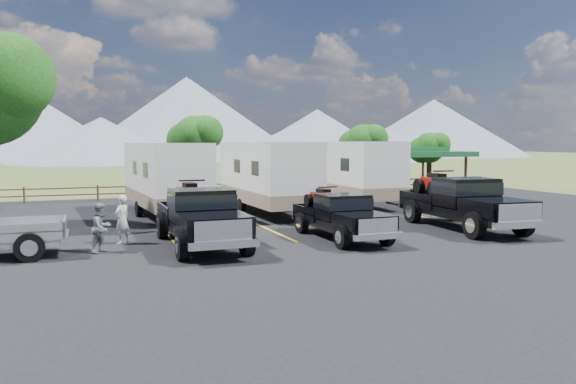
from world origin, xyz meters
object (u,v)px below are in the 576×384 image
object	(u,v)px
rig_center	(340,215)
person_a	(122,220)
rig_left	(200,215)
trailer_left	(165,178)
person_b	(102,228)
pavilion	(414,153)
trailer_right	(350,172)
trailer_center	(267,176)
rig_right	(462,201)

from	to	relation	value
rig_center	person_a	bearing A→B (deg)	167.54
rig_left	person_a	bearing A→B (deg)	152.57
trailer_left	person_b	world-z (taller)	trailer_left
person_b	pavilion	bearing A→B (deg)	-12.47
rig_left	trailer_right	bearing A→B (deg)	42.23
trailer_center	trailer_left	bearing A→B (deg)	170.25
trailer_center	person_b	distance (m)	11.07
rig_left	person_b	distance (m)	3.16
trailer_left	person_a	size ratio (longest dim) A/B	5.93
rig_left	trailer_center	bearing A→B (deg)	56.71
trailer_left	person_a	xyz separation A→B (m)	(-2.50, -6.94, -0.97)
rig_left	person_b	size ratio (longest dim) A/B	4.10
trailer_left	trailer_right	world-z (taller)	trailer_right
trailer_left	trailer_right	size ratio (longest dim) A/B	0.99
pavilion	rig_left	world-z (taller)	pavilion
rig_left	rig_right	world-z (taller)	rig_right
person_a	person_b	distance (m)	1.52
pavilion	trailer_left	xyz separation A→B (m)	(-18.23, -6.99, -0.94)
trailer_left	rig_left	bearing A→B (deg)	-94.32
trailer_right	trailer_center	bearing A→B (deg)	-159.87
trailer_center	trailer_right	bearing A→B (deg)	18.85
pavilion	person_b	bearing A→B (deg)	-144.55
trailer_center	trailer_right	size ratio (longest dim) A/B	0.99
trailer_right	person_a	distance (m)	15.26
person_a	rig_center	bearing A→B (deg)	127.14
trailer_left	person_b	distance (m)	8.94
rig_center	trailer_left	bearing A→B (deg)	119.95
rig_center	person_b	xyz separation A→B (m)	(-8.19, 0.29, -0.09)
trailer_right	pavilion	bearing A→B (deg)	36.15
rig_center	trailer_right	world-z (taller)	trailer_right
person_b	person_a	bearing A→B (deg)	13.83
person_b	trailer_center	bearing A→B (deg)	-4.73
rig_right	trailer_right	size ratio (longest dim) A/B	0.69
pavilion	rig_left	bearing A→B (deg)	-140.31
pavilion	person_a	distance (m)	25.05
trailer_right	rig_center	bearing A→B (deg)	-118.42
rig_right	person_b	bearing A→B (deg)	-175.75
person_b	trailer_right	bearing A→B (deg)	-12.77
rig_left	rig_center	xyz separation A→B (m)	(5.04, -0.37, -0.16)
rig_left	trailer_center	distance (m)	8.96
trailer_right	person_b	bearing A→B (deg)	-144.65
trailer_center	person_b	size ratio (longest dim) A/B	6.38
rig_left	trailer_right	distance (m)	14.09
rig_left	rig_right	distance (m)	10.70
trailer_right	rig_right	bearing A→B (deg)	-88.01
trailer_center	rig_right	bearing A→B (deg)	-52.91
rig_left	rig_center	world-z (taller)	rig_left
trailer_left	trailer_center	world-z (taller)	trailer_center
rig_right	person_b	xyz separation A→B (m)	(-13.84, -0.15, -0.32)
trailer_left	person_b	bearing A→B (deg)	-115.05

